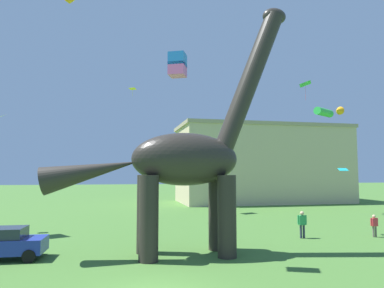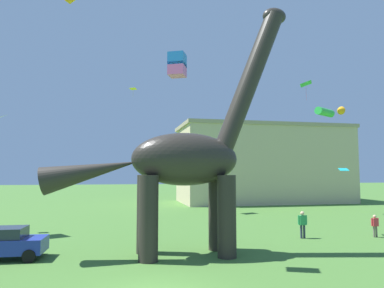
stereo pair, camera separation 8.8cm
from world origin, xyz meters
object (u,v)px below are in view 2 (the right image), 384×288
at_px(person_photographer, 302,222).
at_px(kite_mid_left, 215,157).
at_px(kite_trailing, 306,84).
at_px(kite_drifting, 344,169).
at_px(parked_sedan_left, 0,243).
at_px(kite_near_high, 133,89).
at_px(dinosaur_sculpture, 184,159).
at_px(kite_high_left, 328,112).
at_px(person_vendor_side, 375,224).
at_px(kite_apex, 177,65).

distance_m(person_photographer, kite_mid_left, 15.78).
height_order(kite_trailing, kite_drifting, kite_trailing).
height_order(parked_sedan_left, kite_near_high, kite_near_high).
bearing_deg(kite_trailing, kite_mid_left, 120.26).
height_order(dinosaur_sculpture, kite_drifting, dinosaur_sculpture).
xyz_separation_m(person_photographer, kite_drifting, (3.69, 0.79, 3.42)).
bearing_deg(kite_high_left, person_vendor_side, -112.28).
height_order(parked_sedan_left, kite_mid_left, kite_mid_left).
bearing_deg(person_photographer, parked_sedan_left, -31.69).
xyz_separation_m(person_vendor_side, person_photographer, (-4.88, 0.62, 0.16)).
height_order(kite_apex, kite_trailing, kite_trailing).
bearing_deg(dinosaur_sculpture, kite_mid_left, 77.60).
bearing_deg(kite_drifting, kite_high_left, 60.78).
distance_m(person_vendor_side, kite_mid_left, 17.60).
distance_m(parked_sedan_left, kite_mid_left, 23.71).
bearing_deg(kite_trailing, parked_sedan_left, -159.92).
distance_m(parked_sedan_left, kite_high_left, 32.94).
bearing_deg(person_photographer, kite_near_high, -82.11).
bearing_deg(person_vendor_side, kite_mid_left, 164.50).
height_order(dinosaur_sculpture, parked_sedan_left, dinosaur_sculpture).
distance_m(kite_trailing, kite_near_high, 15.06).
relative_size(dinosaur_sculpture, kite_apex, 12.47).
relative_size(kite_mid_left, kite_drifting, 2.88).
relative_size(kite_apex, kite_trailing, 0.69).
bearing_deg(kite_near_high, kite_mid_left, 28.51).
bearing_deg(person_vendor_side, parked_sedan_left, -124.62).
distance_m(person_vendor_side, kite_apex, 16.93).
bearing_deg(kite_drifting, kite_near_high, 147.12).
bearing_deg(kite_trailing, kite_near_high, 162.63).
relative_size(person_photographer, kite_mid_left, 0.83).
distance_m(dinosaur_sculpture, kite_apex, 4.89).
bearing_deg(kite_apex, dinosaur_sculpture, 70.40).
height_order(kite_high_left, kite_mid_left, kite_high_left).
xyz_separation_m(parked_sedan_left, kite_mid_left, (15.66, 17.06, 5.10)).
relative_size(person_photographer, kite_drifting, 2.40).
relative_size(kite_high_left, kite_mid_left, 1.50).
xyz_separation_m(parked_sedan_left, kite_trailing, (21.11, 7.71, 10.98)).
bearing_deg(person_photographer, kite_high_left, -167.96).
distance_m(kite_drifting, kite_near_high, 18.55).
height_order(kite_apex, kite_drifting, kite_apex).
distance_m(kite_apex, kite_drifting, 14.87).
distance_m(person_photographer, kite_high_left, 19.00).
relative_size(person_photographer, kite_apex, 1.58).
distance_m(dinosaur_sculpture, kite_drifting, 12.69).
distance_m(dinosaur_sculpture, person_photographer, 9.75).
height_order(dinosaur_sculpture, kite_near_high, dinosaur_sculpture).
xyz_separation_m(dinosaur_sculpture, parked_sedan_left, (-8.99, 0.90, -4.14)).
xyz_separation_m(kite_apex, kite_trailing, (12.81, 10.57, 2.41)).
bearing_deg(person_vendor_side, dinosaur_sculpture, -118.17).
relative_size(dinosaur_sculpture, kite_high_left, 4.39).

